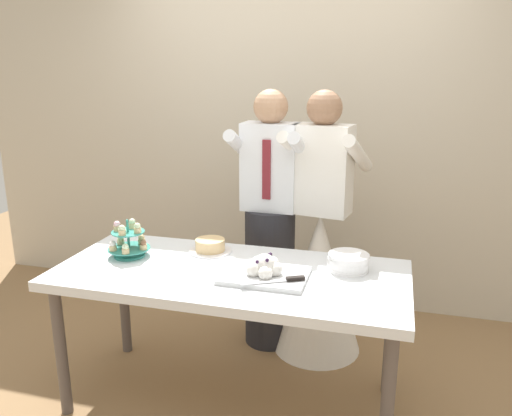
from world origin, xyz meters
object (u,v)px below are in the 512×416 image
at_px(cupcake_stand, 129,242).
at_px(main_cake_tray, 265,271).
at_px(person_groom, 270,235).
at_px(person_bride, 319,264).
at_px(dessert_table, 230,284).
at_px(plate_stack, 348,262).
at_px(round_cake, 210,246).

height_order(cupcake_stand, main_cake_tray, cupcake_stand).
bearing_deg(main_cake_tray, person_groom, 101.96).
relative_size(cupcake_stand, person_bride, 0.14).
xyz_separation_m(dessert_table, cupcake_stand, (-0.60, 0.05, 0.16)).
height_order(dessert_table, plate_stack, plate_stack).
relative_size(dessert_table, person_bride, 1.08).
height_order(dessert_table, person_groom, person_groom).
bearing_deg(plate_stack, round_cake, 175.49).
relative_size(dessert_table, plate_stack, 8.35).
xyz_separation_m(cupcake_stand, plate_stack, (1.18, 0.12, -0.04)).
bearing_deg(cupcake_stand, person_groom, 45.48).
height_order(cupcake_stand, plate_stack, cupcake_stand).
distance_m(dessert_table, person_groom, 0.70).
xyz_separation_m(plate_stack, round_cake, (-0.78, 0.06, -0.01)).
bearing_deg(person_groom, round_cake, -116.56).
xyz_separation_m(plate_stack, person_groom, (-0.54, 0.52, -0.07)).
height_order(person_groom, person_bride, same).
relative_size(main_cake_tray, round_cake, 1.75).
bearing_deg(person_bride, plate_stack, -66.81).
bearing_deg(dessert_table, round_cake, 129.77).
bearing_deg(dessert_table, person_bride, 62.19).
height_order(main_cake_tray, plate_stack, main_cake_tray).
height_order(cupcake_stand, person_groom, person_groom).
xyz_separation_m(main_cake_tray, round_cake, (-0.39, 0.27, -0.00)).
bearing_deg(cupcake_stand, plate_stack, 5.97).
bearing_deg(dessert_table, person_groom, 86.83).
bearing_deg(plate_stack, dessert_table, -163.65).
bearing_deg(person_bride, main_cake_tray, -102.96).
bearing_deg(cupcake_stand, main_cake_tray, -6.38).
distance_m(dessert_table, main_cake_tray, 0.23).
distance_m(round_cake, person_groom, 0.52).
bearing_deg(plate_stack, main_cake_tray, -151.34).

